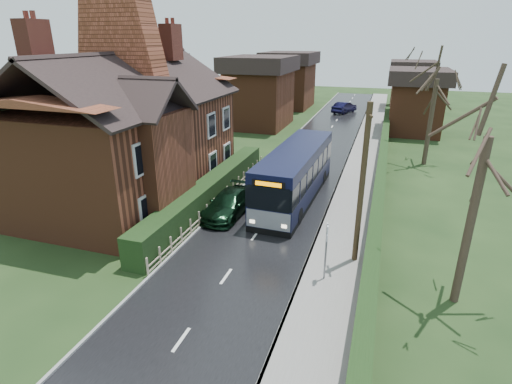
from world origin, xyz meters
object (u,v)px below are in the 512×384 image
(telegraph_pole, at_px, (362,187))
(car_green, at_px, (229,204))
(brick_house, at_px, (131,129))
(car_silver, at_px, (273,170))
(bus_stop_sign, at_px, (326,244))
(bus, at_px, (295,175))

(telegraph_pole, bearing_deg, car_green, 140.62)
(brick_house, relative_size, car_silver, 3.42)
(brick_house, bearing_deg, car_silver, 39.10)
(bus_stop_sign, distance_m, telegraph_pole, 2.92)
(brick_house, distance_m, bus_stop_sign, 14.24)
(bus_stop_sign, relative_size, telegraph_pole, 0.37)
(bus, xyz_separation_m, bus_stop_sign, (3.20, -8.50, 0.12))
(car_silver, bearing_deg, telegraph_pole, -65.05)
(car_silver, distance_m, bus_stop_sign, 12.96)
(bus_stop_sign, bearing_deg, car_silver, 104.83)
(brick_house, xyz_separation_m, bus_stop_sign, (12.73, -5.81, -2.63))
(car_silver, distance_m, telegraph_pole, 12.08)
(brick_house, relative_size, car_green, 3.16)
(bus, height_order, telegraph_pole, telegraph_pole)
(car_silver, relative_size, car_green, 0.92)
(car_silver, xyz_separation_m, bus_stop_sign, (5.50, -11.69, 1.02))
(bus, bearing_deg, telegraph_pole, -54.97)
(brick_house, height_order, telegraph_pole, brick_house)
(car_silver, height_order, car_green, car_silver)
(brick_house, relative_size, bus_stop_sign, 5.52)
(car_green, bearing_deg, brick_house, 175.60)
(car_silver, bearing_deg, car_green, -105.56)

